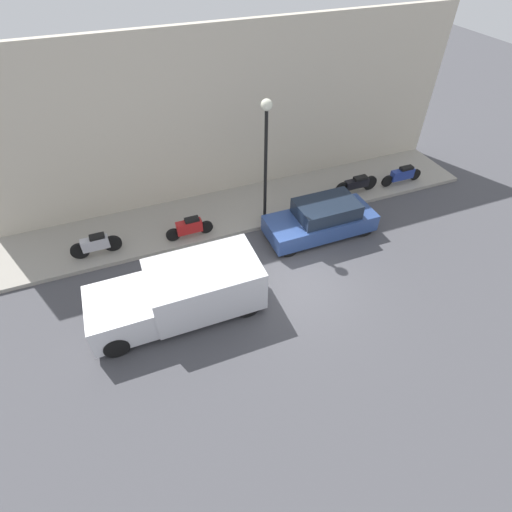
% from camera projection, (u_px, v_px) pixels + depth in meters
% --- Properties ---
extents(ground_plane, '(60.00, 60.00, 0.00)m').
position_uv_depth(ground_plane, '(295.00, 281.00, 13.75)').
color(ground_plane, '#47474C').
extents(sidewalk, '(3.00, 19.40, 0.16)m').
position_uv_depth(sidewalk, '(249.00, 207.00, 16.81)').
color(sidewalk, gray).
rests_on(sidewalk, ground_plane).
extents(building_facade, '(0.30, 19.40, 6.71)m').
position_uv_depth(building_facade, '(233.00, 116.00, 15.72)').
color(building_facade, beige).
rests_on(building_facade, ground_plane).
extents(parked_car, '(1.70, 4.19, 1.41)m').
position_uv_depth(parked_car, '(322.00, 219.00, 15.21)').
color(parked_car, '#2D4784').
rests_on(parked_car, ground_plane).
extents(delivery_van, '(2.08, 5.23, 1.65)m').
position_uv_depth(delivery_van, '(180.00, 293.00, 12.20)').
color(delivery_van, silver).
rests_on(delivery_van, ground_plane).
extents(motorcycle_blue, '(0.30, 2.03, 0.79)m').
position_uv_depth(motorcycle_blue, '(402.00, 175.00, 17.75)').
color(motorcycle_blue, navy).
rests_on(motorcycle_blue, sidewalk).
extents(scooter_silver, '(0.30, 1.78, 0.84)m').
position_uv_depth(scooter_silver, '(96.00, 244.00, 14.24)').
color(scooter_silver, '#B7B7BF').
rests_on(scooter_silver, sidewalk).
extents(motorcycle_black, '(0.30, 2.04, 0.75)m').
position_uv_depth(motorcycle_black, '(357.00, 184.00, 17.20)').
color(motorcycle_black, black).
rests_on(motorcycle_black, sidewalk).
extents(motorcycle_red, '(0.30, 1.81, 0.82)m').
position_uv_depth(motorcycle_red, '(190.00, 227.00, 14.98)').
color(motorcycle_red, '#B21E1E').
rests_on(motorcycle_red, sidewalk).
extents(streetlamp, '(0.39, 0.39, 4.87)m').
position_uv_depth(streetlamp, '(266.00, 141.00, 13.69)').
color(streetlamp, black).
rests_on(streetlamp, sidewalk).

